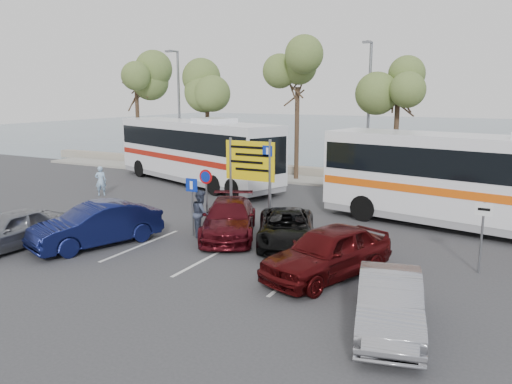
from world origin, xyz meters
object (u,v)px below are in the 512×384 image
at_px(street_lamp_right, 368,107).
at_px(car_maroon, 229,218).
at_px(car_silver_a, 8,230).
at_px(car_red, 328,252).
at_px(direction_sign, 250,168).
at_px(suv_black, 287,228).
at_px(coach_bus_right, 486,186).
at_px(coach_bus_left, 195,153).
at_px(car_silver_b, 389,303).
at_px(car_blue, 96,225).
at_px(pedestrian_near, 101,181).
at_px(street_lamp_left, 178,105).
at_px(pedestrian_far, 201,213).

distance_m(street_lamp_right, car_maroon, 12.80).
distance_m(car_silver_a, car_red, 11.11).
bearing_deg(direction_sign, suv_black, -35.31).
distance_m(direction_sign, coach_bus_right, 9.24).
bearing_deg(coach_bus_left, car_silver_a, -83.79).
bearing_deg(car_silver_b, car_red, 119.45).
relative_size(coach_bus_right, suv_black, 2.98).
relative_size(car_blue, pedestrian_near, 2.93).
bearing_deg(coach_bus_left, car_maroon, -49.51).
relative_size(street_lamp_left, suv_black, 1.81).
bearing_deg(coach_bus_right, pedestrian_near, -175.39).
relative_size(coach_bus_left, car_red, 2.87).
relative_size(street_lamp_left, car_red, 1.77).
bearing_deg(street_lamp_left, pedestrian_far, -51.21).
height_order(car_red, pedestrian_near, pedestrian_near).
height_order(street_lamp_left, car_red, street_lamp_left).
height_order(street_lamp_left, car_blue, street_lamp_left).
distance_m(car_silver_a, car_silver_b, 13.20).
height_order(car_silver_a, suv_black, car_silver_a).
relative_size(street_lamp_right, coach_bus_left, 0.62).
bearing_deg(car_maroon, car_silver_a, -165.76).
height_order(direction_sign, pedestrian_far, direction_sign).
xyz_separation_m(direction_sign, car_maroon, (-0.00, -1.70, -1.74)).
bearing_deg(coach_bus_right, car_red, -117.21).
xyz_separation_m(car_blue, pedestrian_near, (-6.40, 6.75, 0.03)).
bearing_deg(coach_bus_right, car_silver_b, -98.03).
height_order(coach_bus_left, car_maroon, coach_bus_left).
bearing_deg(street_lamp_right, car_silver_a, -115.18).
distance_m(direction_sign, car_silver_a, 9.16).
bearing_deg(direction_sign, street_lamp_left, 136.83).
height_order(street_lamp_left, street_lamp_right, same).
bearing_deg(car_maroon, pedestrian_far, -177.47).
bearing_deg(street_lamp_left, pedestrian_near, -83.31).
bearing_deg(pedestrian_far, car_maroon, -94.05).
relative_size(coach_bus_right, car_blue, 2.85).
bearing_deg(car_red, car_silver_a, -145.32).
height_order(coach_bus_left, car_blue, coach_bus_left).
height_order(car_silver_b, pedestrian_far, pedestrian_far).
height_order(coach_bus_right, pedestrian_near, coach_bus_right).
relative_size(street_lamp_left, car_silver_b, 1.98).
height_order(street_lamp_right, car_maroon, street_lamp_right).
bearing_deg(coach_bus_right, direction_sign, -159.00).
bearing_deg(coach_bus_right, coach_bus_left, 166.78).
xyz_separation_m(car_maroon, car_red, (4.80, -2.41, 0.08)).
xyz_separation_m(street_lamp_left, car_red, (15.80, -14.43, -3.83)).
xyz_separation_m(coach_bus_right, suv_black, (-6.21, -5.00, -1.25)).
height_order(car_silver_a, pedestrian_near, pedestrian_near).
bearing_deg(suv_black, car_blue, -175.73).
bearing_deg(car_silver_b, suv_black, 120.46).
relative_size(street_lamp_right, car_blue, 1.73).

